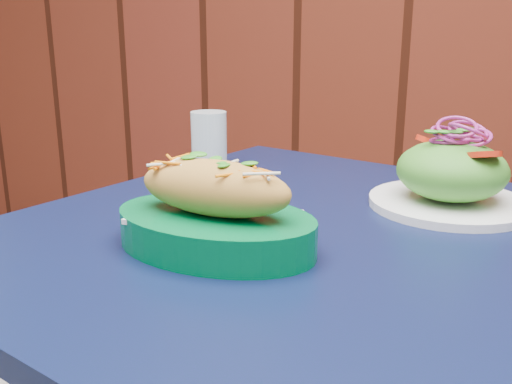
% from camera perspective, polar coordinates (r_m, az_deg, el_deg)
% --- Properties ---
extents(cafe_table, '(0.95, 0.95, 0.75)m').
position_cam_1_polar(cafe_table, '(0.77, 6.68, -10.10)').
color(cafe_table, black).
rests_on(cafe_table, ground).
extents(banh_mi_basket, '(0.25, 0.17, 0.12)m').
position_cam_1_polar(banh_mi_basket, '(0.67, -4.13, -2.17)').
color(banh_mi_basket, '#006030').
rests_on(banh_mi_basket, cafe_table).
extents(salad_plate, '(0.23, 0.23, 0.13)m').
position_cam_1_polar(salad_plate, '(0.87, 18.95, 1.56)').
color(salad_plate, white).
rests_on(salad_plate, cafe_table).
extents(water_glass, '(0.07, 0.07, 0.11)m').
position_cam_1_polar(water_glass, '(1.05, -4.72, 5.15)').
color(water_glass, silver).
rests_on(water_glass, cafe_table).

